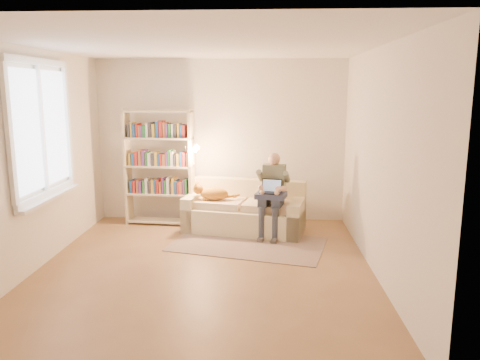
# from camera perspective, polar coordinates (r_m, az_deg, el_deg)

# --- Properties ---
(floor) EXTENTS (4.50, 4.50, 0.00)m
(floor) POSITION_cam_1_polar(r_m,az_deg,el_deg) (5.73, -4.33, -10.73)
(floor) COLOR brown
(floor) RESTS_ON ground
(ceiling) EXTENTS (4.00, 4.50, 0.02)m
(ceiling) POSITION_cam_1_polar(r_m,az_deg,el_deg) (5.36, -4.74, 16.10)
(ceiling) COLOR white
(ceiling) RESTS_ON wall_back
(wall_left) EXTENTS (0.02, 4.50, 2.60)m
(wall_left) POSITION_cam_1_polar(r_m,az_deg,el_deg) (5.99, -23.88, 2.18)
(wall_left) COLOR silver
(wall_left) RESTS_ON floor
(wall_right) EXTENTS (0.02, 4.50, 2.60)m
(wall_right) POSITION_cam_1_polar(r_m,az_deg,el_deg) (5.51, 16.60, 1.97)
(wall_right) COLOR silver
(wall_right) RESTS_ON floor
(wall_back) EXTENTS (4.00, 0.02, 2.60)m
(wall_back) POSITION_cam_1_polar(r_m,az_deg,el_deg) (7.61, -2.35, 4.76)
(wall_back) COLOR silver
(wall_back) RESTS_ON floor
(wall_front) EXTENTS (4.00, 0.02, 2.60)m
(wall_front) POSITION_cam_1_polar(r_m,az_deg,el_deg) (3.22, -9.68, -3.82)
(wall_front) COLOR silver
(wall_front) RESTS_ON floor
(window) EXTENTS (0.12, 1.52, 1.69)m
(window) POSITION_cam_1_polar(r_m,az_deg,el_deg) (6.13, -22.66, 3.17)
(window) COLOR white
(window) RESTS_ON wall_left
(sofa) EXTENTS (1.90, 1.15, 0.75)m
(sofa) POSITION_cam_1_polar(r_m,az_deg,el_deg) (7.13, 0.60, -4.04)
(sofa) COLOR beige
(sofa) RESTS_ON floor
(person) EXTENTS (0.42, 0.57, 1.22)m
(person) POSITION_cam_1_polar(r_m,az_deg,el_deg) (6.81, 3.99, -1.17)
(person) COLOR slate
(person) RESTS_ON sofa
(cat) EXTENTS (0.65, 0.31, 0.24)m
(cat) POSITION_cam_1_polar(r_m,az_deg,el_deg) (7.07, -3.01, -1.63)
(cat) COLOR orange
(cat) RESTS_ON sofa
(blanket) EXTENTS (0.48, 0.42, 0.07)m
(blanket) POSITION_cam_1_polar(r_m,az_deg,el_deg) (6.74, 3.12, -1.81)
(blanket) COLOR #2D344F
(blanket) RESTS_ON person
(laptop) EXTENTS (0.33, 0.27, 0.26)m
(laptop) POSITION_cam_1_polar(r_m,az_deg,el_deg) (6.73, 3.14, -1.10)
(laptop) COLOR black
(laptop) RESTS_ON blanket
(bookshelf) EXTENTS (1.20, 0.43, 1.82)m
(bookshelf) POSITION_cam_1_polar(r_m,az_deg,el_deg) (7.45, -9.80, 2.21)
(bookshelf) COLOR beige
(bookshelf) RESTS_ON floor
(rug) EXTENTS (2.29, 1.68, 0.01)m
(rug) POSITION_cam_1_polar(r_m,az_deg,el_deg) (6.56, 1.03, -7.83)
(rug) COLOR gray
(rug) RESTS_ON floor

